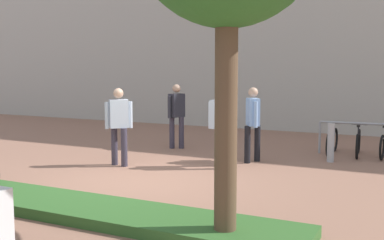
{
  "coord_description": "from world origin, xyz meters",
  "views": [
    {
      "loc": [
        4.77,
        -7.6,
        2.19
      ],
      "look_at": [
        0.29,
        1.64,
        1.03
      ],
      "focal_mm": 44.28,
      "sensor_mm": 36.0,
      "label": 1
    }
  ],
  "objects_px": {
    "person_casual_tan": "(220,123)",
    "person_shirt_white": "(253,120)",
    "person_shirt_blue": "(119,122)",
    "bollard_steel": "(331,143)",
    "person_suited_navy": "(177,112)"
  },
  "relations": [
    {
      "from": "person_suited_navy",
      "to": "person_shirt_white",
      "type": "height_order",
      "value": "same"
    },
    {
      "from": "person_shirt_blue",
      "to": "person_suited_navy",
      "type": "height_order",
      "value": "same"
    },
    {
      "from": "bollard_steel",
      "to": "person_casual_tan",
      "type": "bearing_deg",
      "value": -141.09
    },
    {
      "from": "bollard_steel",
      "to": "person_suited_navy",
      "type": "xyz_separation_m",
      "value": [
        -4.05,
        0.09,
        0.53
      ]
    },
    {
      "from": "person_suited_navy",
      "to": "person_casual_tan",
      "type": "bearing_deg",
      "value": -41.61
    },
    {
      "from": "bollard_steel",
      "to": "person_suited_navy",
      "type": "height_order",
      "value": "person_suited_navy"
    },
    {
      "from": "bollard_steel",
      "to": "person_casual_tan",
      "type": "height_order",
      "value": "person_casual_tan"
    },
    {
      "from": "person_shirt_blue",
      "to": "person_suited_navy",
      "type": "bearing_deg",
      "value": 87.75
    },
    {
      "from": "person_shirt_blue",
      "to": "person_shirt_white",
      "type": "height_order",
      "value": "same"
    },
    {
      "from": "person_shirt_blue",
      "to": "person_shirt_white",
      "type": "relative_size",
      "value": 1.0
    },
    {
      "from": "person_shirt_blue",
      "to": "person_casual_tan",
      "type": "xyz_separation_m",
      "value": [
        2.08,
        0.79,
        0.0
      ]
    },
    {
      "from": "bollard_steel",
      "to": "person_shirt_blue",
      "type": "height_order",
      "value": "person_shirt_blue"
    },
    {
      "from": "person_casual_tan",
      "to": "person_shirt_white",
      "type": "relative_size",
      "value": 1.0
    },
    {
      "from": "person_shirt_blue",
      "to": "bollard_steel",
      "type": "bearing_deg",
      "value": 30.67
    },
    {
      "from": "person_shirt_white",
      "to": "person_shirt_blue",
      "type": "bearing_deg",
      "value": -146.74
    }
  ]
}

